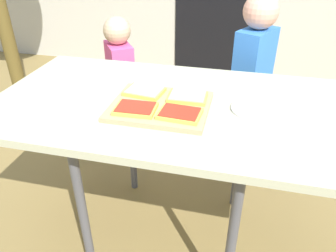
% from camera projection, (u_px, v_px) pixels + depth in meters
% --- Properties ---
extents(ground_plane, '(16.00, 16.00, 0.00)m').
position_uv_depth(ground_plane, '(171.00, 233.00, 1.75)').
color(ground_plane, olive).
extents(dining_table, '(1.48, 0.81, 0.78)m').
position_uv_depth(dining_table, '(172.00, 114.00, 1.37)').
color(dining_table, '#B5B696').
rests_on(dining_table, ground).
extents(cutting_board, '(0.38, 0.32, 0.02)m').
position_uv_depth(cutting_board, '(160.00, 106.00, 1.29)').
color(cutting_board, tan).
rests_on(cutting_board, dining_table).
extents(pizza_slice_near_left, '(0.16, 0.12, 0.02)m').
position_uv_depth(pizza_slice_near_left, '(135.00, 108.00, 1.24)').
color(pizza_slice_near_left, gold).
rests_on(pizza_slice_near_left, cutting_board).
extents(pizza_slice_far_left, '(0.17, 0.13, 0.02)m').
position_uv_depth(pizza_slice_far_left, '(144.00, 91.00, 1.36)').
color(pizza_slice_far_left, gold).
rests_on(pizza_slice_far_left, cutting_board).
extents(pizza_slice_far_right, '(0.16, 0.12, 0.02)m').
position_uv_depth(pizza_slice_far_right, '(188.00, 97.00, 1.32)').
color(pizza_slice_far_right, gold).
rests_on(pizza_slice_far_right, cutting_board).
extents(pizza_slice_near_right, '(0.16, 0.12, 0.02)m').
position_uv_depth(pizza_slice_near_right, '(180.00, 114.00, 1.20)').
color(pizza_slice_near_right, gold).
rests_on(pizza_slice_near_right, cutting_board).
extents(plate_white_right, '(0.20, 0.20, 0.01)m').
position_uv_depth(plate_white_right, '(257.00, 110.00, 1.28)').
color(plate_white_right, silver).
rests_on(plate_white_right, dining_table).
extents(child_left, '(0.25, 0.28, 0.93)m').
position_uv_depth(child_left, '(121.00, 77.00, 2.20)').
color(child_left, navy).
rests_on(child_left, ground).
extents(child_right, '(0.23, 0.28, 1.11)m').
position_uv_depth(child_right, '(252.00, 79.00, 1.87)').
color(child_right, '#4C4271').
rests_on(child_right, ground).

